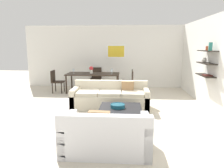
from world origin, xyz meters
TOP-DOWN VIEW (x-y plane):
  - ground_plane at (0.00, 0.00)m, footprint 18.00×18.00m
  - back_wall_unit at (0.30, 3.53)m, footprint 8.40×0.09m
  - right_wall_shelf_unit at (3.03, 0.60)m, footprint 0.34×8.20m
  - sofa_beige at (0.12, 0.34)m, footprint 2.25×0.90m
  - loveseat_white at (0.25, -2.27)m, footprint 1.54×0.90m
  - coffee_table at (0.46, -0.93)m, footprint 1.01×1.05m
  - decorative_bowl at (0.39, -0.89)m, footprint 0.35×0.35m
  - dining_table at (-0.73, 2.41)m, footprint 2.08×0.93m
  - dining_chair_left_near at (-2.18, 2.21)m, footprint 0.44×0.44m
  - dining_chair_right_far at (0.72, 2.62)m, footprint 0.44×0.44m
  - dining_chair_head at (-0.73, 3.28)m, footprint 0.44×0.44m
  - dining_chair_right_near at (0.72, 2.21)m, footprint 0.44×0.44m
  - wine_glass_left_near at (-1.48, 2.30)m, footprint 0.07×0.07m
  - wine_glass_right_near at (0.02, 2.30)m, footprint 0.08×0.08m
  - wine_glass_right_far at (0.02, 2.53)m, footprint 0.08×0.08m
  - centerpiece_vase at (-0.80, 2.41)m, footprint 0.16×0.16m

SIDE VIEW (x-z plane):
  - ground_plane at x=0.00m, z-range 0.00..0.00m
  - coffee_table at x=0.46m, z-range 0.00..0.38m
  - sofa_beige at x=0.12m, z-range -0.10..0.68m
  - loveseat_white at x=0.25m, z-range -0.10..0.68m
  - decorative_bowl at x=0.39m, z-range 0.38..0.47m
  - dining_chair_left_near at x=-2.18m, z-range 0.06..0.94m
  - dining_chair_right_far at x=0.72m, z-range 0.06..0.94m
  - dining_chair_head at x=-0.73m, z-range 0.06..0.94m
  - dining_chair_right_near at x=0.72m, z-range 0.06..0.94m
  - dining_table at x=-0.73m, z-range 0.31..1.06m
  - wine_glass_right_near at x=0.02m, z-range 0.79..0.96m
  - wine_glass_right_far at x=0.02m, z-range 0.79..0.97m
  - wine_glass_left_near at x=-1.48m, z-range 0.79..0.97m
  - centerpiece_vase at x=-0.80m, z-range 0.77..1.05m
  - right_wall_shelf_unit at x=3.03m, z-range 0.00..2.70m
  - back_wall_unit at x=0.30m, z-range 0.00..2.70m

